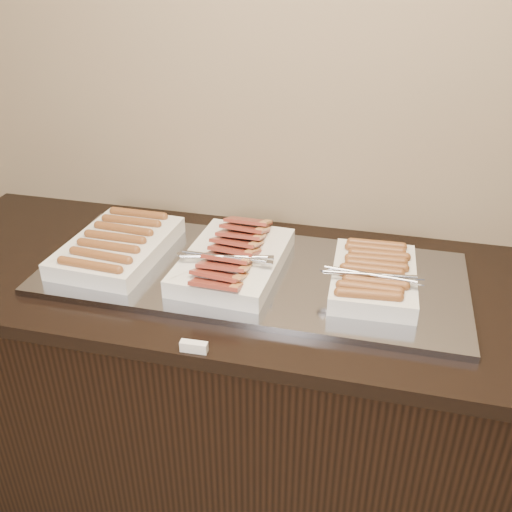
# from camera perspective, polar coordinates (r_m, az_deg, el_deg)

# --- Properties ---
(counter) EXTENTS (2.06, 0.76, 0.90)m
(counter) POSITION_cam_1_polar(r_m,az_deg,el_deg) (1.92, -1.24, -13.44)
(counter) COLOR black
(counter) RESTS_ON ground
(warming_tray) EXTENTS (1.20, 0.50, 0.02)m
(warming_tray) POSITION_cam_1_polar(r_m,az_deg,el_deg) (1.64, -0.43, -1.78)
(warming_tray) COLOR gray
(warming_tray) RESTS_ON counter
(dish_left) EXTENTS (0.28, 0.41, 0.07)m
(dish_left) POSITION_cam_1_polar(r_m,az_deg,el_deg) (1.75, -13.64, 1.03)
(dish_left) COLOR white
(dish_left) RESTS_ON warming_tray
(dish_center) EXTENTS (0.29, 0.42, 0.09)m
(dish_center) POSITION_cam_1_polar(r_m,az_deg,el_deg) (1.63, -2.32, -0.29)
(dish_center) COLOR white
(dish_center) RESTS_ON warming_tray
(dish_right) EXTENTS (0.26, 0.34, 0.08)m
(dish_right) POSITION_cam_1_polar(r_m,az_deg,el_deg) (1.57, 11.67, -1.96)
(dish_right) COLOR white
(dish_right) RESTS_ON warming_tray
(label_holder) EXTENTS (0.07, 0.02, 0.03)m
(label_holder) POSITION_cam_1_polar(r_m,az_deg,el_deg) (1.37, -6.23, -9.01)
(label_holder) COLOR white
(label_holder) RESTS_ON counter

